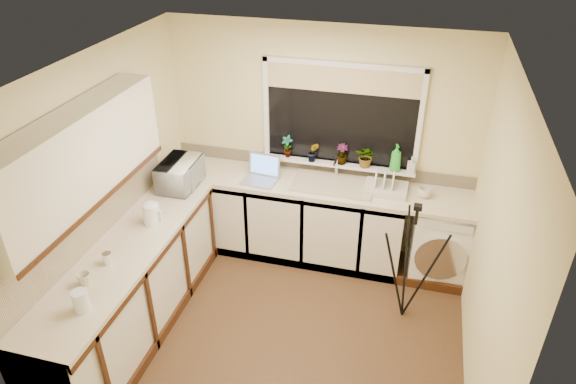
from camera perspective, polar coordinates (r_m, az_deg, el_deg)
The scene contains 34 objects.
floor at distance 4.96m, azimuth -0.53°, elevation -14.89°, with size 3.20×3.20×0.00m, color #513720.
ceiling at distance 3.64m, azimuth -0.72°, elevation 13.26°, with size 3.20×3.20×0.00m, color white.
wall_back at distance 5.45m, azimuth 3.61°, elevation 5.47°, with size 3.20×3.20×0.00m, color beige.
wall_front at distance 3.10m, azimuth -8.39°, elevation -17.99°, with size 3.20×3.20×0.00m, color beige.
wall_left at distance 4.79m, azimuth -19.39°, elevation -0.12°, with size 3.00×3.00×0.00m, color beige.
wall_right at distance 4.12m, azimuth 21.50°, elevation -5.98°, with size 3.00×3.00×0.00m, color beige.
base_cabinet_back at distance 5.65m, azimuth -0.51°, elevation -2.74°, with size 2.55×0.60×0.86m, color silver.
base_cabinet_left at distance 4.89m, azimuth -16.64°, elevation -10.38°, with size 0.54×2.40×0.86m, color silver.
worktop_back at distance 5.35m, azimuth 2.83°, elevation 0.80°, with size 3.20×0.60×0.04m, color beige.
worktop_left at distance 4.62m, azimuth -17.46°, elevation -6.14°, with size 0.60×2.40×0.04m, color beige.
upper_cabinet at distance 4.13m, azimuth -22.12°, elevation 3.37°, with size 0.28×1.90×0.70m, color silver.
splashback_left at distance 4.63m, azimuth -20.98°, elevation -3.03°, with size 0.02×2.40×0.45m, color beige.
splashback_back at distance 5.55m, azimuth 3.50°, elevation 3.03°, with size 3.20×0.02×0.14m, color beige.
window_glass at distance 5.27m, azimuth 5.84°, elevation 8.34°, with size 1.50×0.02×1.00m, color black.
window_blind at distance 5.12m, azimuth 6.01°, elevation 12.12°, with size 1.50×0.02×0.25m, color tan.
windowsill at distance 5.44m, azimuth 5.46°, elevation 3.11°, with size 1.60×0.14×0.03m, color white.
sink at distance 5.30m, azimuth 4.95°, elevation 0.83°, with size 0.82×0.46×0.03m, color tan.
faucet at distance 5.40m, azimuth 5.36°, elevation 2.73°, with size 0.03×0.03×0.24m, color silver.
washing_machine at distance 5.54m, azimuth 16.44°, elevation -5.02°, with size 0.59×0.57×0.84m, color white.
laptop at distance 5.38m, azimuth -2.91°, elevation 2.04°, with size 0.37×0.33×0.26m.
kettle at distance 4.80m, azimuth -14.75°, elevation -2.42°, with size 0.15×0.15×0.20m, color white.
dish_rack at distance 5.26m, azimuth 10.69°, elevation 0.35°, with size 0.42×0.32×0.06m, color beige.
tripod at distance 4.82m, azimuth 13.19°, elevation -7.65°, with size 0.62×0.62×1.23m, color black, non-canonical shape.
glass_jug at distance 4.06m, azimuth -21.78°, elevation -11.04°, with size 0.12×0.12×0.17m, color white.
steel_jar at distance 4.45m, azimuth -19.22°, elevation -6.90°, with size 0.07×0.07×0.10m, color silver.
microwave at distance 5.32m, azimuth -11.76°, elevation 1.96°, with size 0.50×0.34×0.28m, color white.
plant_a at distance 5.47m, azimuth -0.09°, elevation 5.02°, with size 0.13×0.09×0.24m, color #999999.
plant_b at distance 5.39m, azimuth 2.77°, elevation 4.41°, with size 0.12×0.10×0.22m, color #999999.
plant_c at distance 5.37m, azimuth 5.94°, elevation 4.16°, with size 0.12×0.12×0.22m, color #999999.
plant_d at distance 5.33m, azimuth 8.61°, elevation 3.86°, with size 0.21×0.18×0.23m, color #999999.
soap_bottle_green at distance 5.30m, azimuth 11.76°, elevation 3.69°, with size 0.11×0.11×0.29m, color green.
soap_bottle_clear at distance 5.32m, azimuth 13.38°, elevation 2.89°, with size 0.08×0.08×0.17m, color #999999.
cup_back at distance 5.24m, azimuth 14.74°, elevation -0.06°, with size 0.13×0.13×0.10m, color silver.
cup_left at distance 4.30m, azimuth -21.48°, elevation -8.89°, with size 0.10×0.10×0.10m, color beige.
Camera 1 is at (0.94, -3.34, 3.54)m, focal length 32.39 mm.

